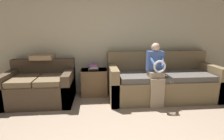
{
  "coord_description": "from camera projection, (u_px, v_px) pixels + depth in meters",
  "views": [
    {
      "loc": [
        -0.29,
        -1.41,
        1.46
      ],
      "look_at": [
        -0.01,
        1.6,
        0.77
      ],
      "focal_mm": 28.0,
      "sensor_mm": 36.0,
      "label": 1
    }
  ],
  "objects": [
    {
      "name": "book_stack",
      "position": [
        94.0,
        67.0,
        3.89
      ],
      "size": [
        0.23,
        0.31,
        0.13
      ],
      "color": "#4C4C56",
      "rests_on": "side_shelf"
    },
    {
      "name": "child_left_seated",
      "position": [
        156.0,
        72.0,
        3.33
      ],
      "size": [
        0.32,
        0.37,
        1.22
      ],
      "color": "gray",
      "rests_on": "ground_plane"
    },
    {
      "name": "wall_back",
      "position": [
        108.0,
        38.0,
        4.05
      ],
      "size": [
        7.48,
        0.06,
        2.55
      ],
      "color": "#BCB293",
      "rests_on": "ground_plane"
    },
    {
      "name": "side_shelf",
      "position": [
        94.0,
        82.0,
        3.98
      ],
      "size": [
        0.59,
        0.43,
        0.6
      ],
      "color": "brown",
      "rests_on": "ground_plane"
    },
    {
      "name": "couch_main",
      "position": [
        161.0,
        82.0,
        3.84
      ],
      "size": [
        2.29,
        0.99,
        0.99
      ],
      "color": "brown",
      "rests_on": "ground_plane"
    },
    {
      "name": "couch_side",
      "position": [
        41.0,
        87.0,
        3.61
      ],
      "size": [
        1.33,
        0.94,
        0.85
      ],
      "color": "#473828",
      "rests_on": "ground_plane"
    },
    {
      "name": "throw_pillow",
      "position": [
        43.0,
        57.0,
        3.81
      ],
      "size": [
        0.45,
        0.45,
        0.1
      ],
      "color": "#A38460",
      "rests_on": "couch_side"
    }
  ]
}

